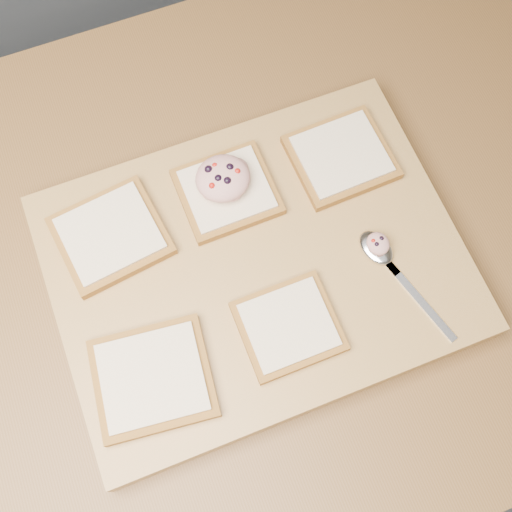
# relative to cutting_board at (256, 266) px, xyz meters

# --- Properties ---
(ground) EXTENTS (4.00, 4.00, 0.00)m
(ground) POSITION_rel_cutting_board_xyz_m (-0.16, 0.04, -0.92)
(ground) COLOR #515459
(ground) RESTS_ON ground
(island_counter) EXTENTS (2.00, 0.80, 0.90)m
(island_counter) POSITION_rel_cutting_board_xyz_m (-0.16, 0.04, -0.47)
(island_counter) COLOR slate
(island_counter) RESTS_ON ground
(cutting_board) EXTENTS (0.49, 0.37, 0.04)m
(cutting_board) POSITION_rel_cutting_board_xyz_m (0.00, 0.00, 0.00)
(cutting_board) COLOR #9D7943
(cutting_board) RESTS_ON island_counter
(bread_far_left) EXTENTS (0.14, 0.13, 0.02)m
(bread_far_left) POSITION_rel_cutting_board_xyz_m (-0.15, 0.09, 0.03)
(bread_far_left) COLOR brown
(bread_far_left) RESTS_ON cutting_board
(bread_far_center) EXTENTS (0.12, 0.11, 0.02)m
(bread_far_center) POSITION_rel_cutting_board_xyz_m (-0.00, 0.10, 0.03)
(bread_far_center) COLOR brown
(bread_far_center) RESTS_ON cutting_board
(bread_far_right) EXTENTS (0.12, 0.11, 0.02)m
(bread_far_right) POSITION_rel_cutting_board_xyz_m (0.15, 0.09, 0.03)
(bread_far_right) COLOR brown
(bread_far_right) RESTS_ON cutting_board
(bread_near_left) EXTENTS (0.14, 0.13, 0.02)m
(bread_near_left) POSITION_rel_cutting_board_xyz_m (-0.16, -0.09, 0.03)
(bread_near_left) COLOR brown
(bread_near_left) RESTS_ON cutting_board
(bread_near_center) EXTENTS (0.11, 0.10, 0.02)m
(bread_near_center) POSITION_rel_cutting_board_xyz_m (0.00, -0.09, 0.03)
(bread_near_center) COLOR brown
(bread_near_center) RESTS_ON cutting_board
(tuna_salad_dollop) EXTENTS (0.07, 0.06, 0.03)m
(tuna_salad_dollop) POSITION_rel_cutting_board_xyz_m (-0.00, 0.10, 0.05)
(tuna_salad_dollop) COLOR #DA968C
(tuna_salad_dollop) RESTS_ON bread_far_center
(spoon) EXTENTS (0.06, 0.17, 0.01)m
(spoon) POSITION_rel_cutting_board_xyz_m (0.14, -0.05, 0.02)
(spoon) COLOR silver
(spoon) RESTS_ON cutting_board
(spoon_salad) EXTENTS (0.03, 0.03, 0.02)m
(spoon_salad) POSITION_rel_cutting_board_xyz_m (0.14, -0.04, 0.04)
(spoon_salad) COLOR #DA968C
(spoon_salad) RESTS_ON spoon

